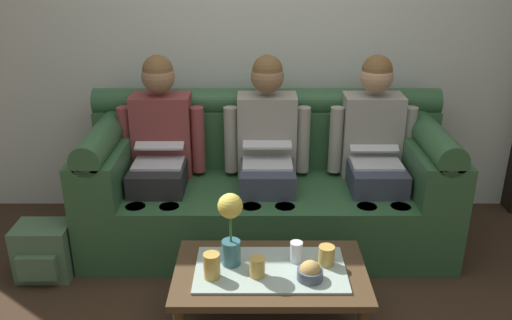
{
  "coord_description": "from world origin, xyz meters",
  "views": [
    {
      "loc": [
        -0.07,
        -2.06,
        1.88
      ],
      "look_at": [
        -0.08,
        0.77,
        0.72
      ],
      "focal_mm": 37.79,
      "sensor_mm": 36.0,
      "label": 1
    }
  ],
  "objects": [
    {
      "name": "back_wall_patterned",
      "position": [
        0.0,
        1.7,
        1.45
      ],
      "size": [
        6.0,
        0.12,
        2.9
      ],
      "primitive_type": "cube",
      "color": "silver",
      "rests_on": "ground_plane"
    },
    {
      "name": "couch",
      "position": [
        -0.0,
        1.17,
        0.37
      ],
      "size": [
        2.31,
        0.88,
        0.96
      ],
      "color": "#2D5633",
      "rests_on": "ground_plane"
    },
    {
      "name": "person_left",
      "position": [
        -0.69,
        1.17,
        0.66
      ],
      "size": [
        0.56,
        0.67,
        1.22
      ],
      "color": "#232326",
      "rests_on": "ground_plane"
    },
    {
      "name": "person_middle",
      "position": [
        0.0,
        1.17,
        0.66
      ],
      "size": [
        0.56,
        0.67,
        1.22
      ],
      "color": "#383D4C",
      "rests_on": "ground_plane"
    },
    {
      "name": "person_right",
      "position": [
        0.69,
        1.17,
        0.66
      ],
      "size": [
        0.56,
        0.67,
        1.22
      ],
      "color": "#383D4C",
      "rests_on": "ground_plane"
    },
    {
      "name": "coffee_table",
      "position": [
        0.0,
        0.2,
        0.32
      ],
      "size": [
        0.95,
        0.57,
        0.38
      ],
      "color": "#47331E",
      "rests_on": "ground_plane"
    },
    {
      "name": "flower_vase",
      "position": [
        -0.2,
        0.24,
        0.6
      ],
      "size": [
        0.12,
        0.12,
        0.39
      ],
      "color": "#336672",
      "rests_on": "coffee_table"
    },
    {
      "name": "snack_bowl",
      "position": [
        0.19,
        0.11,
        0.41
      ],
      "size": [
        0.13,
        0.13,
        0.1
      ],
      "color": "#4C5666",
      "rests_on": "coffee_table"
    },
    {
      "name": "cup_near_left",
      "position": [
        -0.07,
        0.14,
        0.42
      ],
      "size": [
        0.08,
        0.08,
        0.1
      ],
      "primitive_type": "cylinder",
      "color": "gold",
      "rests_on": "coffee_table"
    },
    {
      "name": "cup_near_right",
      "position": [
        0.13,
        0.26,
        0.43
      ],
      "size": [
        0.06,
        0.06,
        0.11
      ],
      "primitive_type": "cylinder",
      "color": "silver",
      "rests_on": "coffee_table"
    },
    {
      "name": "cup_far_center",
      "position": [
        0.28,
        0.24,
        0.43
      ],
      "size": [
        0.08,
        0.08,
        0.1
      ],
      "primitive_type": "cylinder",
      "color": "gold",
      "rests_on": "coffee_table"
    },
    {
      "name": "cup_far_left",
      "position": [
        -0.28,
        0.12,
        0.44
      ],
      "size": [
        0.08,
        0.08,
        0.13
      ],
      "primitive_type": "cylinder",
      "color": "gold",
      "rests_on": "coffee_table"
    },
    {
      "name": "backpack_left",
      "position": [
        -1.33,
        0.69,
        0.16
      ],
      "size": [
        0.32,
        0.28,
        0.33
      ],
      "color": "#4C6B4C",
      "rests_on": "ground_plane"
    }
  ]
}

